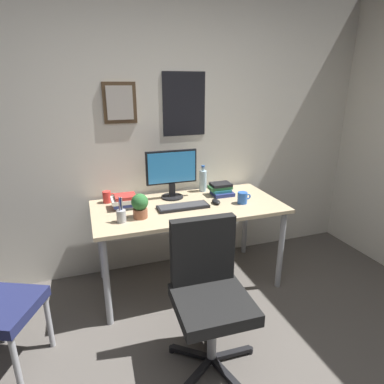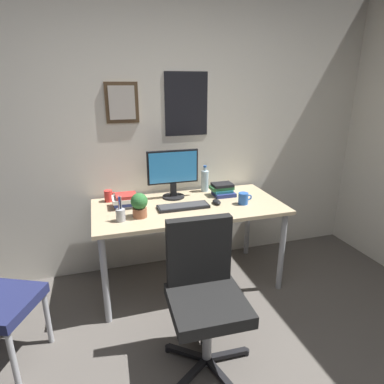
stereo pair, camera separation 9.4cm
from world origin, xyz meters
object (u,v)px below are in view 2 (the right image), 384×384
(keyboard, at_px, (183,206))
(coffee_mug_near, at_px, (243,198))
(computer_mouse, at_px, (217,202))
(water_bottle, at_px, (205,181))
(pen_cup, at_px, (121,214))
(monitor, at_px, (173,172))
(coffee_mug_far, at_px, (109,196))
(office_chair, at_px, (204,288))
(book_stack_left, at_px, (223,190))
(book_stack_right, at_px, (125,200))
(potted_plant, at_px, (139,204))

(keyboard, xyz_separation_m, coffee_mug_near, (0.52, -0.06, 0.04))
(computer_mouse, xyz_separation_m, water_bottle, (0.01, 0.36, 0.09))
(water_bottle, bearing_deg, pen_cup, -149.49)
(monitor, xyz_separation_m, coffee_mug_far, (-0.57, 0.06, -0.19))
(monitor, distance_m, computer_mouse, 0.47)
(office_chair, distance_m, book_stack_left, 1.16)
(computer_mouse, xyz_separation_m, book_stack_right, (-0.76, 0.16, 0.04))
(pen_cup, distance_m, book_stack_left, 1.01)
(office_chair, bearing_deg, potted_plant, 112.27)
(coffee_mug_far, bearing_deg, coffee_mug_near, -19.89)
(keyboard, height_order, water_bottle, water_bottle)
(keyboard, bearing_deg, book_stack_right, 160.41)
(book_stack_left, bearing_deg, monitor, 170.57)
(potted_plant, distance_m, pen_cup, 0.16)
(monitor, relative_size, water_bottle, 1.82)
(keyboard, distance_m, water_bottle, 0.49)
(book_stack_right, bearing_deg, monitor, 15.14)
(computer_mouse, height_order, pen_cup, pen_cup)
(keyboard, bearing_deg, potted_plant, -166.69)
(office_chair, height_order, pen_cup, pen_cup)
(computer_mouse, distance_m, pen_cup, 0.83)
(water_bottle, relative_size, coffee_mug_near, 2.05)
(water_bottle, relative_size, pen_cup, 1.26)
(monitor, bearing_deg, book_stack_left, -9.43)
(water_bottle, distance_m, book_stack_right, 0.80)
(water_bottle, height_order, book_stack_right, water_bottle)
(office_chair, xyz_separation_m, computer_mouse, (0.38, 0.80, 0.25))
(coffee_mug_far, bearing_deg, water_bottle, 1.74)
(book_stack_left, bearing_deg, computer_mouse, -123.97)
(computer_mouse, xyz_separation_m, coffee_mug_far, (-0.89, 0.33, 0.03))
(water_bottle, bearing_deg, computer_mouse, -92.34)
(water_bottle, height_order, book_stack_left, water_bottle)
(coffee_mug_near, height_order, book_stack_right, book_stack_right)
(pen_cup, bearing_deg, keyboard, 13.44)
(pen_cup, bearing_deg, coffee_mug_near, 3.63)
(potted_plant, bearing_deg, office_chair, -67.73)
(water_bottle, xyz_separation_m, coffee_mug_far, (-0.90, -0.03, -0.05))
(office_chair, xyz_separation_m, potted_plant, (-0.29, 0.71, 0.33))
(monitor, xyz_separation_m, keyboard, (0.02, -0.28, -0.23))
(keyboard, relative_size, book_stack_right, 2.06)
(book_stack_left, bearing_deg, book_stack_right, -177.15)
(book_stack_left, bearing_deg, keyboard, -154.50)
(coffee_mug_near, relative_size, book_stack_right, 0.59)
(computer_mouse, relative_size, book_stack_left, 0.51)
(office_chair, height_order, coffee_mug_near, office_chair)
(pen_cup, bearing_deg, office_chair, -56.83)
(book_stack_left, xyz_separation_m, book_stack_right, (-0.89, -0.04, 0.01))
(water_bottle, relative_size, potted_plant, 1.29)
(book_stack_left, bearing_deg, coffee_mug_far, 172.52)
(monitor, relative_size, pen_cup, 2.30)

